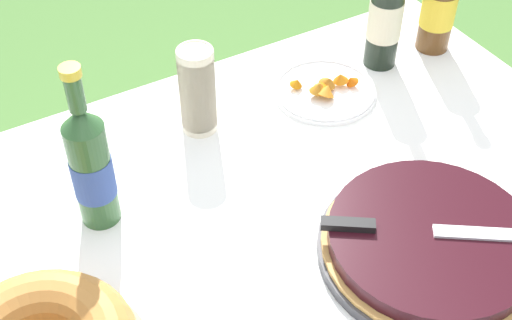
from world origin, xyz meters
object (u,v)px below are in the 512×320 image
at_px(serving_knife, 416,229).
at_px(cup_stack, 197,91).
at_px(cider_bottle_green, 91,166).
at_px(cider_bottle_amber, 440,0).
at_px(snack_plate_left, 325,89).
at_px(juice_bottle_red, 386,10).
at_px(berry_tart, 430,244).

height_order(serving_knife, cup_stack, cup_stack).
bearing_deg(cup_stack, cider_bottle_green, -153.26).
bearing_deg(cider_bottle_amber, snack_plate_left, -175.47).
bearing_deg(cider_bottle_green, serving_knife, -38.78).
relative_size(cider_bottle_green, juice_bottle_red, 0.92).
distance_m(cider_bottle_green, juice_bottle_red, 0.73).
distance_m(cider_bottle_green, snack_plate_left, 0.56).
height_order(cider_bottle_amber, juice_bottle_red, juice_bottle_red).
height_order(cup_stack, cider_bottle_amber, cider_bottle_amber).
relative_size(berry_tart, cup_stack, 1.99).
relative_size(cider_bottle_green, cider_bottle_amber, 1.00).
bearing_deg(berry_tart, cider_bottle_green, 141.46).
height_order(berry_tart, cider_bottle_amber, cider_bottle_amber).
distance_m(cider_bottle_green, cider_bottle_amber, 0.87).
bearing_deg(cider_bottle_amber, cider_bottle_green, -171.91).
xyz_separation_m(cup_stack, cider_bottle_green, (-0.26, -0.13, 0.03)).
height_order(cup_stack, snack_plate_left, cup_stack).
bearing_deg(cider_bottle_amber, cup_stack, 179.06).
height_order(cider_bottle_green, cider_bottle_amber, cider_bottle_amber).
distance_m(berry_tart, juice_bottle_red, 0.57).
height_order(serving_knife, snack_plate_left, serving_knife).
relative_size(berry_tart, juice_bottle_red, 1.06).
bearing_deg(snack_plate_left, juice_bottle_red, 11.59).
bearing_deg(juice_bottle_red, serving_knife, -121.44).
height_order(berry_tart, juice_bottle_red, juice_bottle_red).
bearing_deg(cup_stack, cider_bottle_amber, -0.94).
xyz_separation_m(berry_tart, cider_bottle_green, (-0.45, 0.36, 0.10)).
distance_m(berry_tart, cider_bottle_green, 0.58).
xyz_separation_m(cider_bottle_green, cider_bottle_amber, (0.86, 0.12, -0.00)).
xyz_separation_m(cider_bottle_amber, juice_bottle_red, (-0.14, 0.01, 0.01)).
bearing_deg(serving_knife, berry_tart, 0.00).
height_order(cider_bottle_green, juice_bottle_red, juice_bottle_red).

